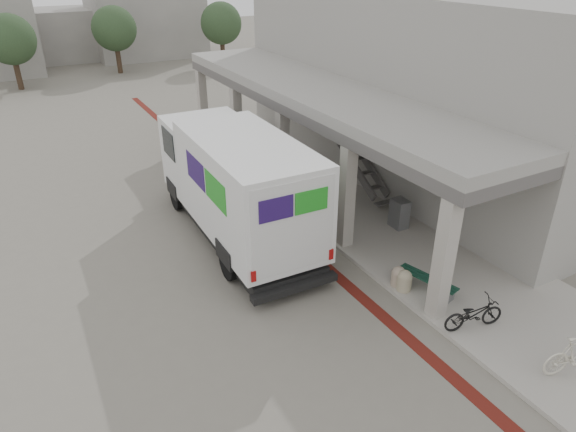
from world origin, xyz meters
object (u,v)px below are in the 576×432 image
bicycle_black (474,314)px  bench (427,281)px  utility_cabinet (399,213)px  fedex_truck (235,182)px

bicycle_black → bench: bearing=10.0°
bench → utility_cabinet: utility_cabinet is taller
utility_cabinet → bicycle_black: (-1.80, -4.87, -0.08)m
fedex_truck → utility_cabinet: bearing=-23.9°
fedex_truck → utility_cabinet: (4.79, -2.27, -1.27)m
fedex_truck → bench: (3.10, -5.44, -1.47)m
fedex_truck → bicycle_black: bearing=-65.8°
utility_cabinet → fedex_truck: bearing=156.3°
bench → bicycle_black: (-0.11, -1.70, 0.12)m
fedex_truck → bicycle_black: size_ratio=5.39×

